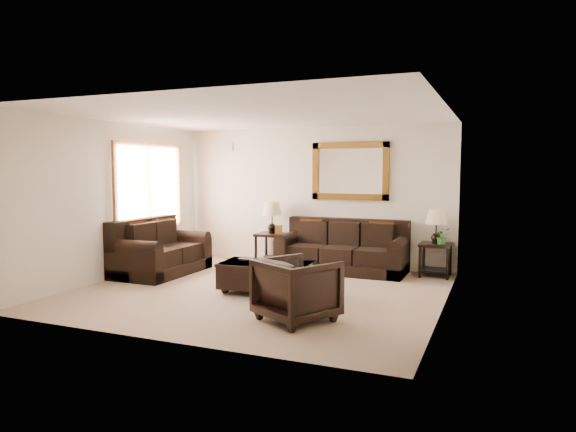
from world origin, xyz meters
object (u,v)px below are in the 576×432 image
at_px(sofa, 343,253).
at_px(coffee_table, 266,274).
at_px(end_table_right, 436,233).
at_px(armchair, 297,286).
at_px(end_table_left, 272,223).
at_px(loveseat, 159,253).

height_order(sofa, coffee_table, sofa).
distance_m(sofa, end_table_right, 1.71).
height_order(coffee_table, armchair, armchair).
bearing_deg(end_table_left, coffee_table, -67.86).
bearing_deg(loveseat, end_table_right, -70.67).
relative_size(end_table_left, end_table_right, 1.06).
distance_m(loveseat, armchair, 3.83).
xyz_separation_m(sofa, armchair, (0.37, -3.26, 0.09)).
bearing_deg(sofa, armchair, -83.49).
bearing_deg(end_table_right, loveseat, -160.67).
bearing_deg(coffee_table, loveseat, 160.31).
bearing_deg(coffee_table, armchair, -56.31).
distance_m(sofa, coffee_table, 2.17).
bearing_deg(coffee_table, end_table_right, 39.22).
height_order(end_table_left, end_table_right, end_table_left).
bearing_deg(coffee_table, end_table_left, 106.33).
distance_m(sofa, loveseat, 3.37).
height_order(loveseat, coffee_table, loveseat).
bearing_deg(end_table_left, end_table_right, 0.30).
distance_m(loveseat, end_table_right, 4.97).
xyz_separation_m(end_table_left, coffee_table, (0.90, -2.22, -0.53)).
relative_size(sofa, loveseat, 1.32).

